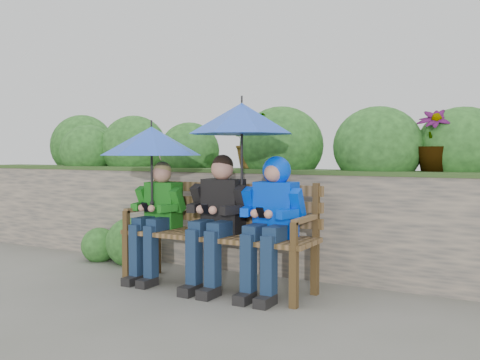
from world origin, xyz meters
The scene contains 8 objects.
ground centered at (0.00, 0.00, 0.00)m, with size 60.00×60.00×0.00m, color #5E5E52.
garden_backdrop centered at (-0.03, 1.60, 0.63)m, with size 8.00×2.87×1.79m.
park_bench centered at (-0.12, -0.03, 0.53)m, with size 1.78×0.52×0.94m.
boy_left centered at (-0.77, -0.11, 0.63)m, with size 0.48×0.55×1.11m.
boy_middle centered at (-0.11, -0.11, 0.66)m, with size 0.53×0.61×1.18m.
boy_right centered at (0.41, -0.10, 0.70)m, with size 0.52×0.63×1.17m.
umbrella_left centered at (-0.82, -0.12, 1.30)m, with size 0.93×0.93×0.79m.
umbrella_right centered at (0.11, -0.06, 1.49)m, with size 0.92×0.92×0.96m.
Camera 1 is at (2.32, -4.07, 1.20)m, focal length 40.00 mm.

